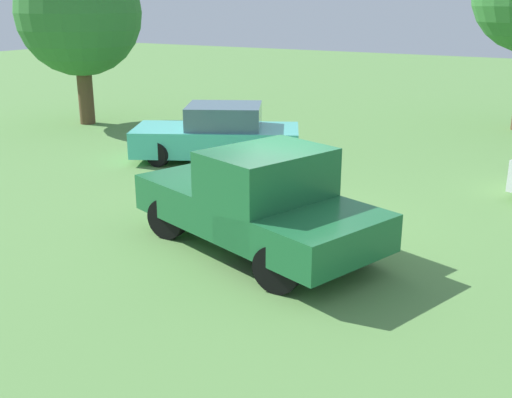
# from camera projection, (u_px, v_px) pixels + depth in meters

# --- Properties ---
(ground_plane) EXTENTS (80.00, 80.00, 0.00)m
(ground_plane) POSITION_uv_depth(u_px,v_px,m) (284.00, 232.00, 11.36)
(ground_plane) COLOR #5B8C47
(pickup_truck) EXTENTS (4.89, 3.34, 1.79)m
(pickup_truck) POSITION_uv_depth(u_px,v_px,m) (261.00, 200.00, 10.24)
(pickup_truck) COLOR black
(pickup_truck) RESTS_ON ground_plane
(sedan_far) EXTENTS (4.69, 3.58, 1.47)m
(sedan_far) POSITION_uv_depth(u_px,v_px,m) (218.00, 135.00, 16.34)
(sedan_far) COLOR black
(sedan_far) RESTS_ON ground_plane
(tree_back_right) EXTENTS (4.11, 4.11, 5.74)m
(tree_back_right) POSITION_uv_depth(u_px,v_px,m) (79.00, 13.00, 20.28)
(tree_back_right) COLOR brown
(tree_back_right) RESTS_ON ground_plane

